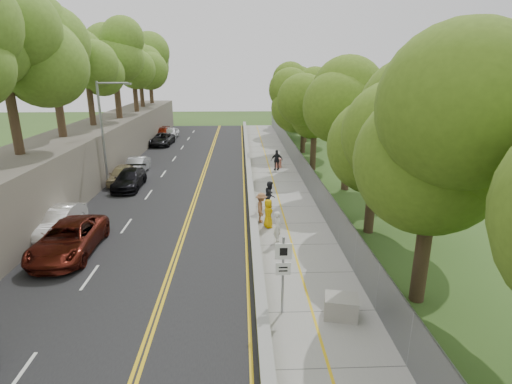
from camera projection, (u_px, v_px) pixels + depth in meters
name	position (u px, v px, depth m)	size (l,w,h in m)	color
ground	(252.00, 275.00, 17.95)	(140.00, 140.00, 0.00)	#33511E
road	(179.00, 183.00, 32.05)	(11.20, 66.00, 0.04)	black
sidewalk	(278.00, 182.00, 32.35)	(4.20, 66.00, 0.05)	gray
jersey_barrier	(249.00, 179.00, 32.18)	(0.42, 66.00, 0.60)	#DEED39
rock_embankment	(74.00, 160.00, 31.15)	(5.00, 66.00, 4.00)	#595147
chainlink_fence	(304.00, 170.00, 32.14)	(0.04, 66.00, 2.00)	slate
trees_embankment	(64.00, 44.00, 28.63)	(6.40, 66.00, 13.00)	olive
trees_fenceside	(337.00, 94.00, 30.43)	(7.00, 66.00, 14.00)	#54771D
streetlight	(105.00, 128.00, 29.52)	(2.52, 0.22, 8.00)	gray
signpost	(283.00, 267.00, 14.53)	(0.62, 0.09, 3.10)	gray
construction_barrel	(279.00, 163.00, 36.78)	(0.53, 0.53, 0.87)	red
concrete_block	(341.00, 307.00, 14.76)	(1.22, 0.91, 0.81)	gray
car_1	(58.00, 221.00, 22.06)	(1.59, 4.56, 1.50)	white
car_2	(69.00, 239.00, 19.70)	(2.58, 5.60, 1.56)	#54180F
car_3	(129.00, 179.00, 30.56)	(1.94, 4.78, 1.39)	black
car_4	(122.00, 174.00, 31.86)	(1.69, 4.21, 1.43)	tan
car_5	(137.00, 166.00, 34.73)	(1.48, 4.24, 1.40)	#B4B6BB
car_6	(162.00, 139.00, 47.50)	(2.31, 5.01, 1.39)	black
car_7	(162.00, 133.00, 52.06)	(1.87, 4.60, 1.34)	maroon
car_8	(171.00, 133.00, 52.08)	(1.64, 4.07, 1.39)	white
painter_0	(268.00, 213.00, 22.94)	(0.83, 0.54, 1.69)	#E5AA06
painter_1	(278.00, 227.00, 20.86)	(0.64, 0.42, 1.76)	white
painter_2	(270.00, 195.00, 25.96)	(0.90, 0.70, 1.85)	black
painter_3	(261.00, 208.00, 23.68)	(1.17, 0.68, 1.82)	#96613D
person_far	(277.00, 160.00, 35.70)	(1.09, 0.45, 1.86)	black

